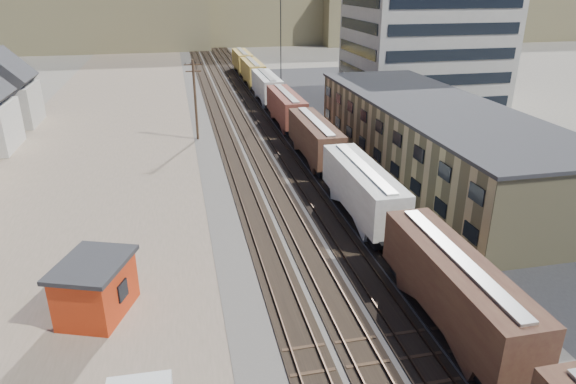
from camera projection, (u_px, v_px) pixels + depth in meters
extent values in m
plane|color=#6B6356|center=(389.00, 337.00, 29.17)|extent=(300.00, 300.00, 0.00)
cube|color=#4C4742|center=(254.00, 120.00, 74.32)|extent=(18.00, 200.00, 0.06)
cube|color=#756650|center=(102.00, 150.00, 61.37)|extent=(24.00, 180.00, 0.03)
cube|color=#232326|center=(444.00, 140.00, 65.09)|extent=(26.00, 120.00, 0.04)
cube|color=black|center=(220.00, 122.00, 73.31)|extent=(2.60, 200.00, 0.08)
cube|color=#38281E|center=(215.00, 121.00, 73.13)|extent=(0.08, 200.00, 0.16)
cube|color=#38281E|center=(225.00, 121.00, 73.41)|extent=(0.08, 200.00, 0.16)
cube|color=black|center=(241.00, 121.00, 73.90)|extent=(2.60, 200.00, 0.08)
cube|color=#38281E|center=(236.00, 120.00, 73.71)|extent=(0.08, 200.00, 0.16)
cube|color=#38281E|center=(246.00, 119.00, 74.00)|extent=(0.08, 200.00, 0.16)
cube|color=black|center=(261.00, 119.00, 74.49)|extent=(2.60, 200.00, 0.08)
cube|color=#38281E|center=(256.00, 119.00, 74.30)|extent=(0.08, 200.00, 0.16)
cube|color=#38281E|center=(266.00, 118.00, 74.58)|extent=(0.08, 200.00, 0.16)
cube|color=black|center=(280.00, 118.00, 75.04)|extent=(2.60, 200.00, 0.08)
cube|color=#38281E|center=(275.00, 118.00, 74.85)|extent=(0.08, 200.00, 0.16)
cube|color=#38281E|center=(285.00, 117.00, 75.13)|extent=(0.08, 200.00, 0.16)
cube|color=black|center=(501.00, 377.00, 25.17)|extent=(2.20, 2.20, 0.90)
cube|color=black|center=(412.00, 271.00, 34.34)|extent=(2.20, 2.20, 0.90)
cube|color=#45261D|center=(455.00, 285.00, 28.94)|extent=(3.00, 13.34, 3.40)
cube|color=#B7B7B2|center=(459.00, 257.00, 28.26)|extent=(0.90, 12.32, 0.16)
cube|color=black|center=(384.00, 237.00, 38.90)|extent=(2.20, 2.20, 0.90)
cube|color=black|center=(342.00, 188.00, 48.07)|extent=(2.20, 2.20, 0.90)
cube|color=beige|center=(362.00, 187.00, 42.67)|extent=(3.00, 13.34, 3.40)
cube|color=#B7B7B2|center=(363.00, 167.00, 41.99)|extent=(0.90, 12.32, 0.16)
cube|color=black|center=(327.00, 170.00, 52.63)|extent=(2.20, 2.20, 0.90)
cube|color=black|center=(304.00, 142.00, 61.80)|extent=(2.20, 2.20, 0.90)
cube|color=#45261D|center=(315.00, 137.00, 56.39)|extent=(3.00, 13.34, 3.40)
cube|color=#B7B7B2|center=(315.00, 121.00, 55.71)|extent=(0.90, 12.32, 0.16)
cube|color=black|center=(294.00, 131.00, 66.36)|extent=(2.20, 2.20, 0.90)
cube|color=black|center=(279.00, 113.00, 75.53)|extent=(2.20, 2.20, 0.90)
cube|color=brown|center=(286.00, 106.00, 70.12)|extent=(3.00, 13.34, 3.40)
cube|color=#B7B7B2|center=(286.00, 93.00, 69.44)|extent=(0.90, 12.33, 0.16)
cube|color=black|center=(273.00, 105.00, 80.09)|extent=(2.20, 2.20, 0.90)
cube|color=black|center=(262.00, 92.00, 89.26)|extent=(2.20, 2.20, 0.90)
cube|color=beige|center=(267.00, 85.00, 83.85)|extent=(3.00, 13.34, 3.40)
cube|color=#B7B7B2|center=(267.00, 74.00, 83.17)|extent=(0.90, 12.32, 0.16)
cube|color=black|center=(257.00, 87.00, 93.82)|extent=(2.20, 2.20, 0.90)
cube|color=black|center=(249.00, 78.00, 102.99)|extent=(2.20, 2.20, 0.90)
cube|color=#B99031|center=(253.00, 71.00, 97.58)|extent=(3.00, 13.34, 3.40)
cube|color=#B7B7B2|center=(253.00, 61.00, 96.90)|extent=(0.90, 12.32, 0.16)
cube|color=black|center=(246.00, 73.00, 107.55)|extent=(2.20, 2.20, 0.90)
cube|color=black|center=(240.00, 66.00, 116.71)|extent=(2.20, 2.20, 0.90)
cube|color=#B99031|center=(242.00, 60.00, 111.31)|extent=(3.00, 13.34, 3.40)
cube|color=#B7B7B2|center=(242.00, 51.00, 110.63)|extent=(0.90, 12.32, 0.16)
cube|color=tan|center=(433.00, 139.00, 53.36)|extent=(12.00, 40.00, 7.00)
cube|color=#2D2D30|center=(437.00, 105.00, 51.98)|extent=(12.40, 40.40, 0.30)
cube|color=black|center=(377.00, 155.00, 52.67)|extent=(0.12, 36.00, 1.20)
cube|color=black|center=(379.00, 127.00, 51.52)|extent=(0.12, 36.00, 1.20)
cube|color=#9E998E|center=(424.00, 47.00, 80.91)|extent=(22.00, 18.00, 18.00)
cube|color=black|center=(357.00, 49.00, 78.74)|extent=(0.12, 16.00, 16.00)
cube|color=black|center=(452.00, 55.00, 72.73)|extent=(20.00, 0.12, 16.00)
cylinder|color=#382619|center=(195.00, 101.00, 63.53)|extent=(0.32, 0.32, 10.00)
cube|color=#382619|center=(193.00, 65.00, 61.85)|extent=(2.20, 0.14, 0.14)
cube|color=#382619|center=(193.00, 71.00, 62.16)|extent=(1.90, 0.14, 0.14)
cylinder|color=black|center=(198.00, 63.00, 61.91)|extent=(0.08, 0.08, 0.22)
cylinder|color=black|center=(281.00, 47.00, 81.11)|extent=(0.16, 0.16, 18.00)
cube|color=#9E998E|center=(6.00, 105.00, 71.13)|extent=(8.00, 8.00, 5.50)
cube|color=#2D2D30|center=(0.00, 79.00, 69.73)|extent=(8.15, 8.16, 8.15)
cube|color=brown|center=(465.00, 11.00, 178.87)|extent=(110.00, 38.00, 18.00)
cube|color=red|center=(96.00, 290.00, 30.65)|extent=(4.66, 5.32, 3.33)
cube|color=#2D2D30|center=(92.00, 264.00, 29.97)|extent=(5.23, 5.89, 0.28)
cube|color=black|center=(123.00, 291.00, 30.38)|extent=(0.49, 1.08, 1.11)
imported|color=navy|center=(397.00, 108.00, 77.92)|extent=(6.00, 5.91, 1.60)
imported|color=silver|center=(462.00, 117.00, 73.42)|extent=(2.96, 4.56, 1.44)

